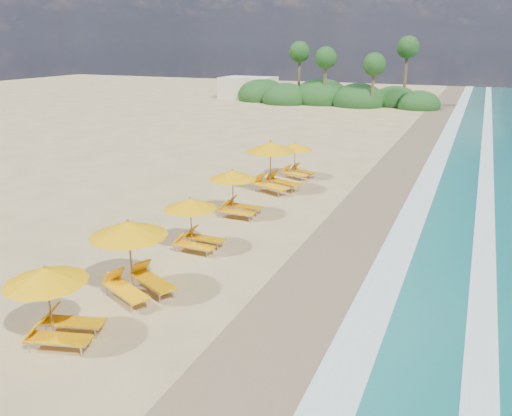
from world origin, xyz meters
TOP-DOWN VIEW (x-y plane):
  - ground at (0.00, 0.00)m, footprint 160.00×160.00m
  - wet_sand at (4.00, 0.00)m, footprint 4.00×160.00m
  - surf_foam at (6.70, 0.00)m, footprint 4.00×160.00m
  - station_0 at (-1.71, -9.05)m, footprint 2.70×2.62m
  - station_1 at (-1.43, -6.09)m, footprint 3.20×3.18m
  - station_2 at (-1.57, -2.14)m, footprint 2.23×2.07m
  - station_3 at (-1.83, 2.01)m, footprint 2.34×2.16m
  - station_4 at (-1.81, 6.44)m, footprint 3.42×3.36m
  - station_5 at (-1.60, 9.57)m, footprint 2.65×2.60m
  - treeline at (-9.94, 45.51)m, footprint 25.80×8.80m
  - beach_building at (-22.00, 48.00)m, footprint 7.00×5.00m

SIDE VIEW (x-z plane):
  - ground at x=0.00m, z-range 0.00..0.00m
  - wet_sand at x=4.00m, z-range 0.00..0.01m
  - surf_foam at x=6.70m, z-range 0.02..0.03m
  - treeline at x=-9.94m, z-range -3.87..5.86m
  - station_2 at x=-1.57m, z-range 0.12..2.17m
  - station_5 at x=-1.60m, z-range 0.12..2.19m
  - station_0 at x=-1.71m, z-range 0.13..2.29m
  - station_3 at x=-1.83m, z-range 0.13..2.30m
  - station_1 at x=-1.43m, z-range 0.15..2.59m
  - beach_building at x=-22.00m, z-range 0.00..2.80m
  - station_4 at x=-1.81m, z-range 0.16..2.82m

